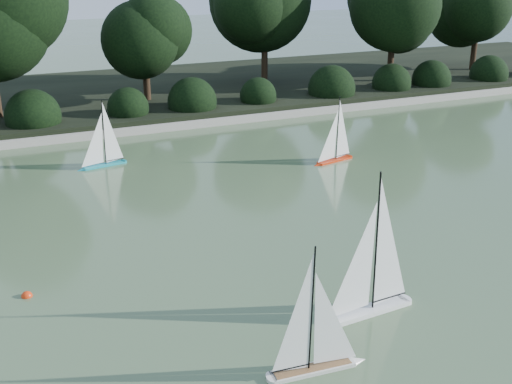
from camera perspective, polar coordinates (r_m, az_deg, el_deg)
ground at (r=8.35m, az=4.87°, el=-9.63°), size 80.00×80.00×0.00m
pond_coping at (r=16.22m, az=-10.74°, el=5.44°), size 40.00×0.35×0.18m
far_bank at (r=20.02m, az=-13.60°, el=8.21°), size 40.00×8.00×0.30m
tree_line at (r=18.43m, az=-9.36°, el=15.34°), size 26.31×3.93×4.39m
shrub_hedge at (r=16.99m, az=-11.57°, el=7.30°), size 29.10×1.10×1.10m
sailboat_white_a at (r=7.99m, az=9.49°, el=-8.83°), size 1.42×0.32×1.94m
sailboat_white_b at (r=7.00m, az=5.76°, el=-13.79°), size 1.17×0.27×1.59m
sailboat_orange at (r=13.76m, az=6.78°, el=3.60°), size 1.09×0.40×1.49m
sailboat_teal at (r=13.73m, az=-13.74°, el=3.14°), size 1.11×0.38×1.51m
race_buoy at (r=8.94m, az=-19.69°, el=-8.73°), size 0.14×0.14×0.14m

